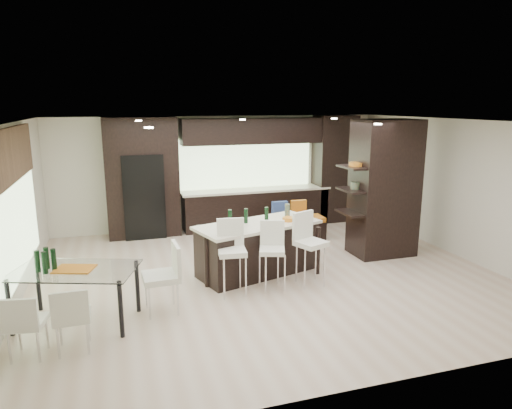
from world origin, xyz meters
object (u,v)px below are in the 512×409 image
object	(u,v)px
chair_far	(27,327)
stool_mid	(272,263)
stool_right	(311,256)
dining_table	(77,296)
stool_left	(232,265)
chair_end	(161,282)
chair_near	(73,321)
floor_vase	(287,233)
kitchen_island	(258,248)
bench	(295,229)

from	to	relation	value
chair_far	stool_mid	bearing A→B (deg)	27.01
stool_right	dining_table	bearing A→B (deg)	163.09
stool_left	chair_end	xyz separation A→B (m)	(-1.15, -0.32, -0.02)
chair_near	stool_left	bearing A→B (deg)	23.76
dining_table	chair_near	size ratio (longest dim) A/B	2.07
chair_far	floor_vase	bearing A→B (deg)	37.89
stool_left	stool_mid	world-z (taller)	stool_left
stool_mid	stool_right	world-z (taller)	stool_right
kitchen_island	chair_end	distance (m)	2.13
dining_table	chair_far	world-z (taller)	dining_table
floor_vase	chair_near	world-z (taller)	floor_vase
dining_table	chair_near	bearing A→B (deg)	-71.06
chair_near	dining_table	bearing A→B (deg)	88.76
chair_near	chair_end	bearing A→B (deg)	31.94
stool_mid	stool_right	distance (m)	0.68
stool_right	chair_end	xyz separation A→B (m)	(-2.50, -0.31, -0.03)
chair_far	chair_end	world-z (taller)	chair_end
chair_near	chair_far	distance (m)	0.51
stool_right	chair_near	distance (m)	3.80
stool_left	stool_right	world-z (taller)	stool_right
chair_end	floor_vase	bearing A→B (deg)	-61.91
stool_right	floor_vase	world-z (taller)	floor_vase
bench	floor_vase	distance (m)	1.53
kitchen_island	floor_vase	distance (m)	0.81
bench	chair_far	world-z (taller)	chair_far
kitchen_island	bench	xyz separation A→B (m)	(1.41, 1.70, -0.20)
kitchen_island	stool_mid	world-z (taller)	kitchen_island
kitchen_island	chair_end	bearing A→B (deg)	-165.23
stool_mid	bench	size ratio (longest dim) A/B	0.69
bench	chair_near	bearing A→B (deg)	-140.10
kitchen_island	chair_end	size ratio (longest dim) A/B	2.34
bench	dining_table	world-z (taller)	dining_table
stool_right	dining_table	xyz separation A→B (m)	(-3.64, -0.31, -0.11)
stool_left	bench	xyz separation A→B (m)	(2.08, 2.49, -0.23)
stool_mid	bench	distance (m)	2.85
dining_table	bench	bearing A→B (deg)	51.64
bench	chair_near	xyz separation A→B (m)	(-4.38, -3.56, 0.14)
stool_right	floor_vase	xyz separation A→B (m)	(0.03, 1.18, 0.07)
chair_near	chair_end	size ratio (longest dim) A/B	0.84
stool_mid	floor_vase	size ratio (longest dim) A/B	0.79
stool_mid	chair_far	bearing A→B (deg)	-143.62
bench	chair_far	xyz separation A→B (m)	(-4.89, -3.55, 0.13)
floor_vase	stool_right	bearing A→B (deg)	-91.43
bench	floor_vase	xyz separation A→B (m)	(-0.70, -1.32, 0.32)
kitchen_island	chair_far	world-z (taller)	kitchen_island
stool_right	floor_vase	distance (m)	1.18
dining_table	chair_end	size ratio (longest dim) A/B	1.73
stool_mid	stool_right	size ratio (longest dim) A/B	0.91
stool_left	chair_end	world-z (taller)	stool_left
stool_mid	chair_far	world-z (taller)	stool_mid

